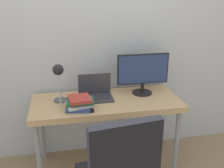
% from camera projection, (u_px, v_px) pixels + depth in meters
% --- Properties ---
extents(wall_back, '(8.00, 0.05, 2.60)m').
position_uv_depth(wall_back, '(100.00, 40.00, 2.76)').
color(wall_back, silver).
rests_on(wall_back, ground_plane).
extents(desk, '(1.47, 0.60, 0.77)m').
position_uv_depth(desk, '(106.00, 107.00, 2.64)').
color(desk, tan).
rests_on(desk, ground_plane).
extents(laptop, '(0.33, 0.23, 0.24)m').
position_uv_depth(laptop, '(96.00, 93.00, 2.65)').
color(laptop, '#38383D').
rests_on(laptop, desk).
extents(monitor, '(0.54, 0.21, 0.43)m').
position_uv_depth(monitor, '(143.00, 72.00, 2.70)').
color(monitor, black).
rests_on(monitor, desk).
extents(desk_lamp, '(0.13, 0.28, 0.42)m').
position_uv_depth(desk_lamp, '(59.00, 78.00, 2.38)').
color(desk_lamp, '#4C4C51').
rests_on(desk_lamp, desk).
extents(book_stack, '(0.27, 0.24, 0.12)m').
position_uv_depth(book_stack, '(79.00, 103.00, 2.41)').
color(book_stack, '#334C8C').
rests_on(book_stack, desk).
extents(tv_remote, '(0.05, 0.15, 0.02)m').
position_uv_depth(tv_remote, '(91.00, 108.00, 2.42)').
color(tv_remote, black).
rests_on(tv_remote, desk).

